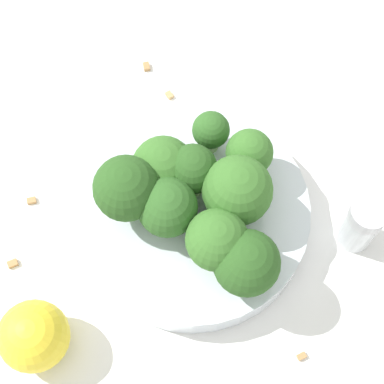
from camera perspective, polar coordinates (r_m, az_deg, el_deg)
ground_plane at (r=0.57m, az=-0.00°, el=-2.58°), size 3.00×3.00×0.00m
bowl at (r=0.56m, az=-0.00°, el=-2.02°), size 0.20×0.20×0.03m
broccoli_floret_0 at (r=0.50m, az=4.80°, el=-6.32°), size 0.05×0.05×0.06m
broccoli_floret_1 at (r=0.51m, az=-2.26°, el=-1.42°), size 0.05×0.05×0.06m
broccoli_floret_2 at (r=0.52m, az=0.38°, el=1.93°), size 0.04×0.04×0.06m
broccoli_floret_3 at (r=0.53m, az=5.06°, el=3.45°), size 0.04×0.04×0.05m
broccoli_floret_4 at (r=0.55m, az=1.63°, el=5.42°), size 0.03×0.03×0.05m
broccoli_floret_5 at (r=0.51m, az=-5.89°, el=0.77°), size 0.05×0.05×0.07m
broccoli_floret_6 at (r=0.53m, az=-2.62°, el=2.14°), size 0.05×0.05×0.05m
broccoli_floret_7 at (r=0.51m, az=3.98°, el=0.39°), size 0.06×0.06×0.07m
broccoli_floret_8 at (r=0.50m, az=2.16°, el=-4.33°), size 0.05×0.05×0.06m
pepper_shaker at (r=0.56m, az=14.77°, el=-2.80°), size 0.03×0.03×0.06m
lemon_wedge at (r=0.53m, az=-13.95°, el=-12.33°), size 0.06×0.06×0.06m
almond_crumb_0 at (r=0.55m, az=9.69°, el=-14.16°), size 0.01×0.01×0.01m
almond_crumb_1 at (r=0.58m, az=-15.75°, el=-6.08°), size 0.01×0.01×0.01m
almond_crumb_2 at (r=0.60m, az=-14.16°, el=-0.68°), size 0.01×0.01×0.01m
almond_crumb_3 at (r=0.65m, az=-4.13°, el=11.17°), size 0.01×0.01×0.01m
almond_crumb_4 at (r=0.63m, az=-2.08°, el=8.69°), size 0.01×0.01×0.01m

